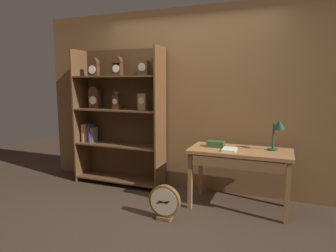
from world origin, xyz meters
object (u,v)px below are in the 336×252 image
(bookshelf, at_px, (118,116))
(toolbox_small, at_px, (216,144))
(open_repair_manual, at_px, (229,150))
(round_clock_large, at_px, (165,202))
(desk_lamp, at_px, (278,128))
(workbench, at_px, (240,158))

(bookshelf, bearing_deg, toolbox_small, -8.45)
(open_repair_manual, bearing_deg, round_clock_large, -140.06)
(toolbox_small, relative_size, open_repair_manual, 0.98)
(bookshelf, distance_m, desk_lamp, 2.30)
(desk_lamp, xyz_separation_m, open_repair_manual, (-0.53, -0.17, -0.26))
(workbench, bearing_deg, bookshelf, 171.23)
(open_repair_manual, bearing_deg, workbench, 33.85)
(workbench, bearing_deg, open_repair_manual, -144.63)
(toolbox_small, distance_m, round_clock_large, 0.99)
(bookshelf, bearing_deg, open_repair_manual, -11.84)
(bookshelf, xyz_separation_m, open_repair_manual, (1.76, -0.37, -0.29))
(bookshelf, height_order, round_clock_large, bookshelf)
(workbench, relative_size, toolbox_small, 5.63)
(desk_lamp, bearing_deg, toolbox_small, -177.53)
(bookshelf, relative_size, open_repair_manual, 9.32)
(workbench, bearing_deg, round_clock_large, -139.41)
(desk_lamp, height_order, toolbox_small, desk_lamp)
(open_repair_manual, bearing_deg, bookshelf, 166.65)
(workbench, distance_m, round_clock_large, 1.06)
(bookshelf, xyz_separation_m, round_clock_large, (1.14, -0.92, -0.84))
(workbench, distance_m, toolbox_small, 0.34)
(bookshelf, distance_m, toolbox_small, 1.61)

